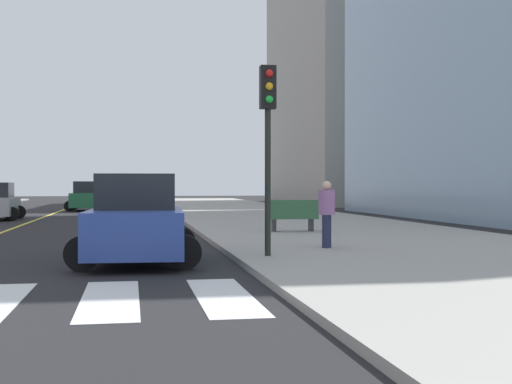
{
  "coord_description": "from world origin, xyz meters",
  "views": [
    {
      "loc": [
        4.83,
        -7.25,
        1.8
      ],
      "look_at": [
        10.64,
        25.47,
        1.47
      ],
      "focal_mm": 49.33,
      "sensor_mm": 36.0,
      "label": 1
    }
  ],
  "objects_px": {
    "car_blue_third": "(136,221)",
    "car_green_fifth": "(87,197)",
    "car_gray_sixth": "(137,202)",
    "park_bench": "(293,216)",
    "pedestrian_waiting_east": "(327,211)",
    "traffic_light_near_corner": "(268,122)"
  },
  "relations": [
    {
      "from": "car_blue_third",
      "to": "car_gray_sixth",
      "type": "bearing_deg",
      "value": -87.99
    },
    {
      "from": "car_blue_third",
      "to": "car_gray_sixth",
      "type": "xyz_separation_m",
      "value": [
        0.19,
        22.7,
        -0.09
      ]
    },
    {
      "from": "car_green_fifth",
      "to": "car_gray_sixth",
      "type": "distance_m",
      "value": 11.67
    },
    {
      "from": "car_green_fifth",
      "to": "park_bench",
      "type": "distance_m",
      "value": 27.45
    },
    {
      "from": "car_green_fifth",
      "to": "pedestrian_waiting_east",
      "type": "distance_m",
      "value": 33.49
    },
    {
      "from": "car_green_fifth",
      "to": "car_blue_third",
      "type": "bearing_deg",
      "value": 96.21
    },
    {
      "from": "park_bench",
      "to": "pedestrian_waiting_east",
      "type": "distance_m",
      "value": 6.5
    },
    {
      "from": "pedestrian_waiting_east",
      "to": "car_green_fifth",
      "type": "bearing_deg",
      "value": -135.16
    },
    {
      "from": "car_blue_third",
      "to": "traffic_light_near_corner",
      "type": "height_order",
      "value": "traffic_light_near_corner"
    },
    {
      "from": "car_blue_third",
      "to": "pedestrian_waiting_east",
      "type": "height_order",
      "value": "car_blue_third"
    },
    {
      "from": "traffic_light_near_corner",
      "to": "car_gray_sixth",
      "type": "bearing_deg",
      "value": -83.03
    },
    {
      "from": "car_gray_sixth",
      "to": "car_blue_third",
      "type": "bearing_deg",
      "value": 92.35
    },
    {
      "from": "car_green_fifth",
      "to": "car_gray_sixth",
      "type": "bearing_deg",
      "value": 107.52
    },
    {
      "from": "car_green_fifth",
      "to": "traffic_light_near_corner",
      "type": "height_order",
      "value": "traffic_light_near_corner"
    },
    {
      "from": "park_bench",
      "to": "pedestrian_waiting_east",
      "type": "xyz_separation_m",
      "value": [
        -0.59,
        -6.46,
        0.43
      ]
    },
    {
      "from": "car_blue_third",
      "to": "car_gray_sixth",
      "type": "height_order",
      "value": "car_blue_third"
    },
    {
      "from": "car_blue_third",
      "to": "park_bench",
      "type": "relative_size",
      "value": 2.58
    },
    {
      "from": "car_blue_third",
      "to": "car_green_fifth",
      "type": "xyz_separation_m",
      "value": [
        -3.14,
        33.89,
        0.0
      ]
    },
    {
      "from": "traffic_light_near_corner",
      "to": "park_bench",
      "type": "xyz_separation_m",
      "value": [
        2.52,
        8.28,
        -2.58
      ]
    },
    {
      "from": "car_blue_third",
      "to": "park_bench",
      "type": "xyz_separation_m",
      "value": [
        5.54,
        7.86,
        -0.27
      ]
    },
    {
      "from": "car_blue_third",
      "to": "car_green_fifth",
      "type": "relative_size",
      "value": 1.01
    },
    {
      "from": "car_blue_third",
      "to": "park_bench",
      "type": "height_order",
      "value": "car_blue_third"
    }
  ]
}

